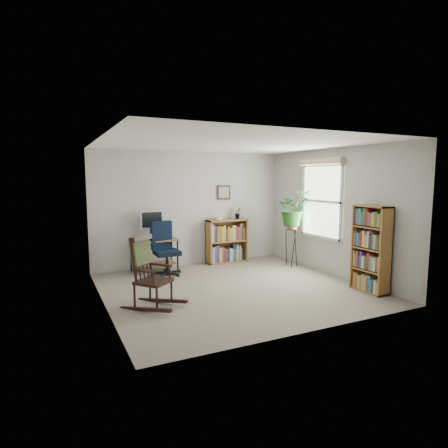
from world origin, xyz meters
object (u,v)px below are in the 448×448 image
office_chair (167,248)px  tall_bookshelf (371,249)px  desk (154,256)px  rocking_chair (153,272)px  low_bookshelf (227,241)px

office_chair → tall_bookshelf: bearing=-55.3°
desk → rocking_chair: size_ratio=0.86×
rocking_chair → tall_bookshelf: tall_bookshelf is taller
rocking_chair → tall_bookshelf: bearing=-52.1°
desk → office_chair: size_ratio=0.86×
desk → rocking_chair: bearing=-105.4°
rocking_chair → low_bookshelf: bearing=5.0°
office_chair → tall_bookshelf: tall_bookshelf is taller
desk → rocking_chair: (-0.56, -2.03, 0.20)m
office_chair → tall_bookshelf: size_ratio=0.74×
rocking_chair → desk: bearing=35.4°
tall_bookshelf → low_bookshelf: bearing=111.8°
desk → low_bookshelf: (1.66, 0.12, 0.15)m
office_chair → rocking_chair: size_ratio=0.99×
desk → office_chair: office_chair is taller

